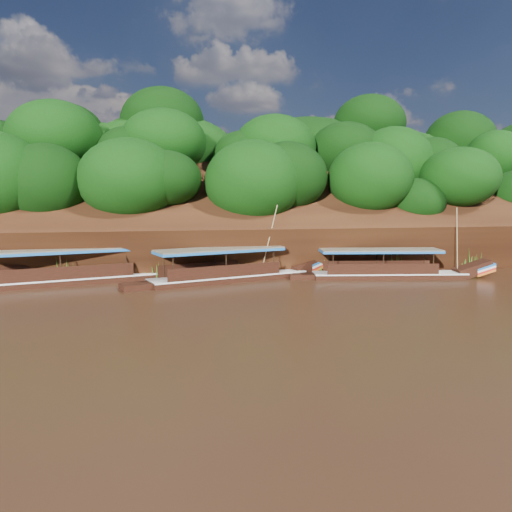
# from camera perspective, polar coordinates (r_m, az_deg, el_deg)

# --- Properties ---
(ground) EXTENTS (160.00, 160.00, 0.00)m
(ground) POSITION_cam_1_polar(r_m,az_deg,el_deg) (29.03, 0.71, -5.46)
(ground) COLOR black
(ground) RESTS_ON ground
(riverbank) EXTENTS (120.00, 30.06, 19.40)m
(riverbank) POSITION_cam_1_polar(r_m,az_deg,el_deg) (51.01, -4.40, 2.04)
(riverbank) COLOR black
(riverbank) RESTS_ON ground
(boat_0) EXTENTS (13.73, 3.85, 5.77)m
(boat_0) POSITION_cam_1_polar(r_m,az_deg,el_deg) (39.33, 15.93, -1.71)
(boat_0) COLOR black
(boat_0) RESTS_ON ground
(boat_1) EXTENTS (14.11, 6.17, 6.00)m
(boat_1) POSITION_cam_1_polar(r_m,az_deg,el_deg) (36.84, -2.00, -1.93)
(boat_1) COLOR black
(boat_1) RESTS_ON ground
(boat_2) EXTENTS (16.06, 6.21, 6.41)m
(boat_2) POSITION_cam_1_polar(r_m,az_deg,el_deg) (37.82, -18.98, -2.05)
(boat_2) COLOR black
(boat_2) RESTS_ON ground
(reeds) EXTENTS (50.21, 2.15, 1.84)m
(reeds) POSITION_cam_1_polar(r_m,az_deg,el_deg) (37.64, -6.22, -1.32)
(reeds) COLOR #366B1A
(reeds) RESTS_ON ground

